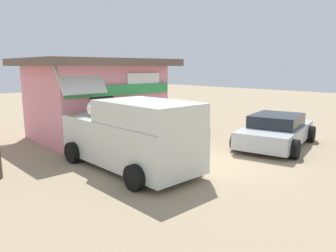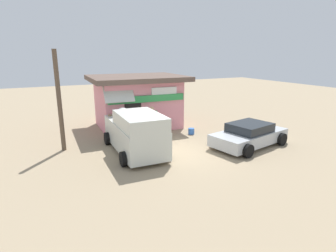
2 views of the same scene
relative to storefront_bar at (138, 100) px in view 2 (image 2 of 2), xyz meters
The scene contains 9 objects.
ground_plane 5.32m from the storefront_bar, 93.06° to the right, with size 60.00×60.00×0.00m, color #9E896B.
storefront_bar is the anchor object (origin of this frame).
delivery_van 4.67m from the storefront_bar, 111.69° to the right, with size 2.20×5.05×2.83m.
parked_sedan 6.93m from the storefront_bar, 59.22° to the right, with size 4.21×2.72×1.13m.
vendor_standing 2.62m from the storefront_bar, 93.34° to the right, with size 0.54×0.44×1.67m.
customer_bending 3.14m from the storefront_bar, 130.30° to the right, with size 0.77×0.63×1.42m.
unloaded_banana_pile 2.61m from the storefront_bar, 137.20° to the right, with size 0.65×0.79×0.38m.
paint_bucket 3.85m from the storefront_bar, 55.33° to the right, with size 0.34×0.34×0.32m, color blue.
utility_pole 5.30m from the storefront_bar, 150.88° to the right, with size 0.20×0.20×4.53m, color brown.
Camera 2 is at (-5.31, -10.42, 4.35)m, focal length 29.36 mm.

